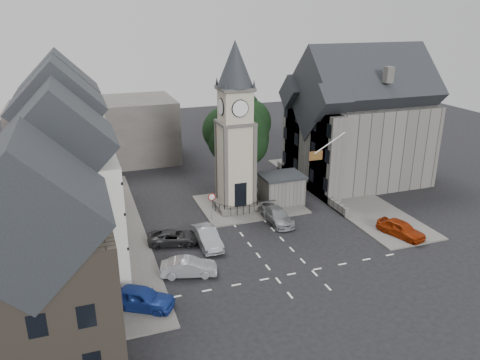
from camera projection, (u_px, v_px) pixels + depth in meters
name	position (u px, v px, depth m)	size (l,w,h in m)	color
ground	(266.00, 242.00, 40.10)	(120.00, 120.00, 0.00)	black
pavement_west	(110.00, 233.00, 41.47)	(6.00, 30.00, 0.14)	#595651
pavement_east	(340.00, 192.00, 50.93)	(6.00, 26.00, 0.14)	#595651
central_island	(249.00, 204.00, 47.63)	(10.00, 8.00, 0.16)	#595651
road_markings	(294.00, 274.00, 35.23)	(20.00, 8.00, 0.01)	silver
clock_tower	(235.00, 129.00, 44.41)	(4.86, 4.86, 16.25)	#4C4944
stone_shelter	(281.00, 189.00, 47.73)	(4.30, 3.30, 3.08)	#5C5A55
town_tree	(238.00, 127.00, 49.87)	(7.20, 7.20, 10.80)	black
warning_sign_post	(212.00, 202.00, 43.22)	(0.70, 0.19, 2.85)	black
terrace_pink	(65.00, 138.00, 47.17)	(8.10, 7.60, 12.80)	#DC9C97
terrace_cream	(65.00, 160.00, 40.08)	(8.10, 7.60, 12.80)	beige
terrace_tudor	(66.00, 198.00, 33.13)	(8.10, 7.60, 12.00)	silver
building_sw_stone	(38.00, 275.00, 24.97)	(8.60, 7.60, 10.40)	#4F463B
backdrop_west	(96.00, 132.00, 59.78)	(20.00, 10.00, 8.00)	#4C4944
east_building	(358.00, 128.00, 52.61)	(14.40, 11.40, 12.60)	#5C5A55
east_boundary_wall	(308.00, 186.00, 51.70)	(0.40, 16.00, 0.90)	#5C5A55
flagpole	(330.00, 143.00, 43.77)	(3.68, 0.10, 2.74)	white
car_west_blue	(140.00, 298.00, 30.91)	(1.84, 4.58, 1.56)	navy
car_west_silver	(189.00, 267.00, 34.79)	(1.45, 4.17, 1.37)	#B5B9BD
car_west_grey	(174.00, 237.00, 39.52)	(2.02, 4.38, 1.22)	#28282A
car_island_silver	(207.00, 237.00, 39.20)	(1.61, 4.62, 1.52)	gray
car_island_east	(277.00, 216.00, 43.54)	(1.89, 4.64, 1.35)	#979A9E
car_east_red	(401.00, 229.00, 40.80)	(1.74, 4.32, 1.47)	#962808
pedestrian	(333.00, 183.00, 51.14)	(0.63, 0.41, 1.73)	#AEA690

